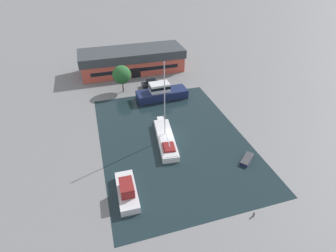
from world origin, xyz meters
TOP-DOWN VIEW (x-y plane):
  - ground_plane at (0.00, 0.00)m, footprint 440.00×440.00m
  - water_canal at (0.00, 0.00)m, footprint 25.15×35.53m
  - warehouse_building at (-1.20, 32.32)m, footprint 27.47×9.79m
  - quay_tree_near_building at (-5.60, 20.73)m, footprint 4.26×4.26m
  - parked_car at (1.31, 21.55)m, footprint 4.41×1.87m
  - sailboat_moored at (-1.37, -0.40)m, footprint 4.09×12.46m
  - motor_cruiser at (2.12, 14.94)m, footprint 11.48×4.33m
  - small_dinghy at (9.81, -8.96)m, footprint 3.36×3.11m
  - cabin_boat at (-9.82, -10.48)m, footprint 2.76×7.19m
  - mooring_bollard at (5.14, -18.51)m, footprint 0.24×0.24m

SIDE VIEW (x-z plane):
  - ground_plane at x=0.00m, z-range 0.00..0.00m
  - water_canal at x=0.00m, z-range 0.00..0.01m
  - small_dinghy at x=9.81m, z-range 0.01..0.56m
  - mooring_bollard at x=5.14m, z-range 0.02..0.69m
  - sailboat_moored at x=-1.37m, z-range -6.56..7.89m
  - parked_car at x=1.31m, z-range -0.01..1.73m
  - cabin_boat at x=-9.82m, z-range -0.39..2.23m
  - motor_cruiser at x=2.12m, z-range -0.51..3.30m
  - warehouse_building at x=-1.20m, z-range 0.04..5.96m
  - quay_tree_near_building at x=-5.60m, z-range 1.07..7.48m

